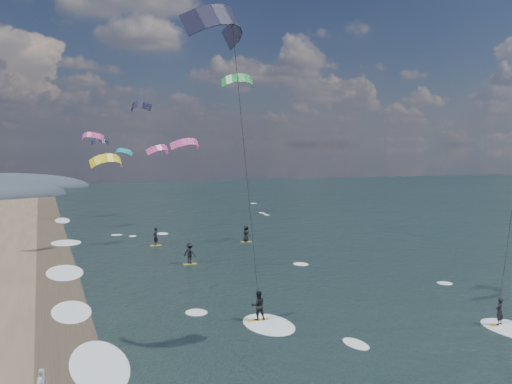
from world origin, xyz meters
name	(u,v)px	position (x,y,z in m)	size (l,w,h in m)	color
ground	(381,381)	(0.00, 0.00, 0.00)	(260.00, 260.00, 0.00)	black
wet_sand_strip	(66,340)	(-12.00, 10.00, 0.00)	(3.00, 240.00, 0.00)	#382D23
kitesurfer_near_b	(244,130)	(-4.17, 5.20, 10.46)	(6.95, 9.14, 16.04)	gold
far_kitesurfers	(199,244)	(0.28, 29.84, 0.88)	(10.10, 10.64, 1.80)	gold
bg_kite_field	(140,135)	(-0.44, 56.70, 11.04)	(14.58, 60.17, 8.50)	green
shoreline_surf	(84,312)	(-10.80, 14.75, 0.00)	(2.40, 79.40, 0.11)	white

